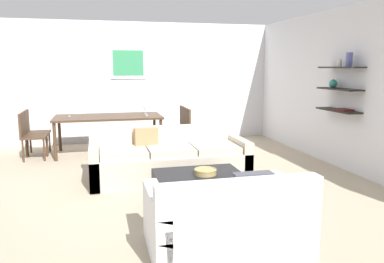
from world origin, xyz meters
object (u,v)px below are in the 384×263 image
Objects in this scene: wine_glass_left_far at (69,111)px; decorative_bowl at (205,171)px; dining_chair_left_near at (29,133)px; dining_table at (108,119)px; wine_glass_right_near at (147,109)px; dining_chair_right_far at (178,124)px; dining_chair_right_near at (182,127)px; loveseat_white at (227,220)px; dining_chair_left_far at (33,129)px; coffee_table at (201,190)px; wine_glass_right_far at (145,108)px; sofa_beige at (169,160)px.

decorative_bowl is at bearing -61.24° from wine_glass_left_far.
decorative_bowl is at bearing -49.75° from dining_chair_left_near.
wine_glass_right_near reaches higher than dining_table.
dining_chair_left_near is (-2.89, -0.46, 0.00)m from dining_chair_right_far.
dining_chair_right_near is (0.35, 2.99, 0.09)m from decorative_bowl.
dining_chair_left_far reaches higher than loveseat_white.
dining_chair_right_far is (0.35, 3.45, 0.09)m from decorative_bowl.
dining_chair_right_near is 5.87× the size of wine_glass_left_far.
coffee_table is at bearing -96.89° from dining_chair_right_far.
dining_chair_right_far is 1.00× the size of dining_chair_left_far.
dining_chair_left_near is at bearing 129.32° from coffee_table.
dining_chair_right_far reaches higher than dining_table.
dining_chair_left_far is 4.86× the size of wine_glass_right_far.
dining_chair_left_far is 5.22× the size of wine_glass_right_near.
loveseat_white is at bearing -87.20° from wine_glass_right_near.
wine_glass_right_far is at bearing 90.00° from wine_glass_right_near.
coffee_table is 1.25× the size of dining_chair_right_far.
wine_glass_right_near is (-0.10, 1.92, 0.58)m from sofa_beige.
dining_chair_left_near is at bearing 180.00° from dining_chair_right_near.
dining_table is 11.46× the size of wine_glass_right_far.
coffee_table is 1.25× the size of dining_chair_left_near.
dining_chair_right_near reaches higher than coffee_table.
coffee_table is 3.86× the size of decorative_bowl.
dining_table is 2.36× the size of dining_chair_left_near.
sofa_beige is 15.84× the size of wine_glass_left_far.
wine_glass_right_near is (2.19, 0.10, 0.37)m from dining_chair_left_near.
dining_chair_right_near and dining_chair_left_far have the same top height.
dining_chair_left_far reaches higher than sofa_beige.
dining_chair_left_near is (-2.29, 1.82, 0.21)m from sofa_beige.
dining_chair_right_near is at bearing -9.15° from wine_glass_left_far.
sofa_beige is at bearing -53.74° from wine_glass_left_far.
wine_glass_right_far is (-0.10, 2.17, 0.58)m from sofa_beige.
dining_chair_right_near is at bearing 0.00° from dining_chair_left_near.
wine_glass_right_far is (-0.28, 3.37, 0.69)m from coffee_table.
dining_chair_right_far is at bearing 90.00° from dining_chair_right_near.
wine_glass_left_far reaches higher than dining_chair_left_near.
dining_chair_left_near is at bearing -170.85° from wine_glass_right_far.
coffee_table is 3.45m from wine_glass_right_far.
decorative_bowl is 3.41m from dining_table.
dining_table is 0.78m from wine_glass_right_near.
dining_chair_right_far is (0.60, 2.27, 0.21)m from sofa_beige.
dining_chair_right_near is (0.60, 1.82, 0.21)m from sofa_beige.
wine_glass_right_near is (-0.70, -0.35, 0.37)m from dining_chair_right_far.
dining_chair_right_near is at bearing -26.84° from wine_glass_right_far.
decorative_bowl reaches higher than coffee_table.
dining_chair_right_far reaches higher than loveseat_white.
wine_glass_left_far is (0.70, -0.10, 0.35)m from dining_chair_left_far.
dining_table is at bearing 107.54° from coffee_table.
wine_glass_right_far is (1.49, 0.00, 0.02)m from wine_glass_left_far.
wine_glass_left_far is at bearing 117.74° from coffee_table.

